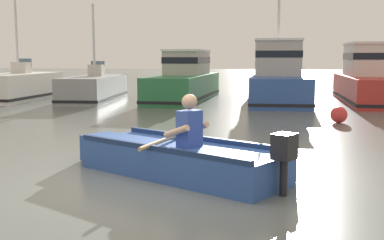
{
  "coord_description": "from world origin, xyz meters",
  "views": [
    {
      "loc": [
        1.66,
        -6.25,
        1.71
      ],
      "look_at": [
        0.18,
        2.56,
        0.55
      ],
      "focal_mm": 45.92,
      "sensor_mm": 36.0,
      "label": 1
    }
  ],
  "objects_px": {
    "moored_boat_grey": "(94,89)",
    "mooring_buoy": "(339,115)",
    "moored_boat_white": "(18,87)",
    "moored_boat_green": "(185,81)",
    "rowboat_with_person": "(178,158)",
    "moored_boat_blue": "(277,80)",
    "moored_boat_red": "(369,80)"
  },
  "relations": [
    {
      "from": "rowboat_with_person",
      "to": "moored_boat_grey",
      "type": "bearing_deg",
      "value": 116.16
    },
    {
      "from": "moored_boat_white",
      "to": "moored_boat_green",
      "type": "xyz_separation_m",
      "value": [
        6.45,
        1.27,
        0.24
      ]
    },
    {
      "from": "rowboat_with_person",
      "to": "moored_boat_green",
      "type": "relative_size",
      "value": 0.54
    },
    {
      "from": "moored_boat_blue",
      "to": "moored_boat_red",
      "type": "height_order",
      "value": "moored_boat_blue"
    },
    {
      "from": "moored_boat_red",
      "to": "mooring_buoy",
      "type": "relative_size",
      "value": 14.93
    },
    {
      "from": "rowboat_with_person",
      "to": "moored_boat_white",
      "type": "xyz_separation_m",
      "value": [
        -8.59,
        10.99,
        0.26
      ]
    },
    {
      "from": "moored_boat_white",
      "to": "moored_boat_blue",
      "type": "relative_size",
      "value": 0.92
    },
    {
      "from": "moored_boat_red",
      "to": "moored_boat_blue",
      "type": "bearing_deg",
      "value": -162.22
    },
    {
      "from": "moored_boat_green",
      "to": "moored_boat_blue",
      "type": "distance_m",
      "value": 3.73
    },
    {
      "from": "moored_boat_white",
      "to": "rowboat_with_person",
      "type": "bearing_deg",
      "value": -52.0
    },
    {
      "from": "moored_boat_white",
      "to": "moored_boat_blue",
      "type": "height_order",
      "value": "moored_boat_white"
    },
    {
      "from": "moored_boat_white",
      "to": "moored_boat_grey",
      "type": "bearing_deg",
      "value": 5.75
    },
    {
      "from": "mooring_buoy",
      "to": "moored_boat_blue",
      "type": "bearing_deg",
      "value": 106.93
    },
    {
      "from": "moored_boat_white",
      "to": "moored_boat_green",
      "type": "height_order",
      "value": "moored_boat_white"
    },
    {
      "from": "rowboat_with_person",
      "to": "moored_boat_blue",
      "type": "bearing_deg",
      "value": 82.62
    },
    {
      "from": "moored_boat_grey",
      "to": "mooring_buoy",
      "type": "relative_size",
      "value": 11.47
    },
    {
      "from": "mooring_buoy",
      "to": "moored_boat_red",
      "type": "bearing_deg",
      "value": 73.55
    },
    {
      "from": "moored_boat_green",
      "to": "mooring_buoy",
      "type": "xyz_separation_m",
      "value": [
        5.16,
        -6.09,
        -0.53
      ]
    },
    {
      "from": "moored_boat_grey",
      "to": "moored_boat_red",
      "type": "xyz_separation_m",
      "value": [
        10.4,
        1.08,
        0.36
      ]
    },
    {
      "from": "moored_boat_green",
      "to": "moored_boat_blue",
      "type": "xyz_separation_m",
      "value": [
        3.6,
        -0.98,
        0.12
      ]
    },
    {
      "from": "moored_boat_green",
      "to": "moored_boat_white",
      "type": "bearing_deg",
      "value": -168.82
    },
    {
      "from": "moored_boat_white",
      "to": "moored_boat_grey",
      "type": "xyz_separation_m",
      "value": [
        3.04,
        0.31,
        -0.05
      ]
    },
    {
      "from": "moored_boat_green",
      "to": "moored_boat_blue",
      "type": "bearing_deg",
      "value": -15.18
    },
    {
      "from": "moored_boat_grey",
      "to": "moored_boat_blue",
      "type": "height_order",
      "value": "moored_boat_blue"
    },
    {
      "from": "rowboat_with_person",
      "to": "moored_boat_red",
      "type": "xyz_separation_m",
      "value": [
        4.85,
        12.37,
        0.57
      ]
    },
    {
      "from": "moored_boat_white",
      "to": "moored_boat_red",
      "type": "xyz_separation_m",
      "value": [
        13.44,
        1.38,
        0.32
      ]
    },
    {
      "from": "moored_boat_grey",
      "to": "moored_boat_red",
      "type": "relative_size",
      "value": 0.77
    },
    {
      "from": "moored_boat_red",
      "to": "mooring_buoy",
      "type": "xyz_separation_m",
      "value": [
        -1.83,
        -6.2,
        -0.61
      ]
    },
    {
      "from": "rowboat_with_person",
      "to": "moored_boat_blue",
      "type": "relative_size",
      "value": 0.69
    },
    {
      "from": "moored_boat_grey",
      "to": "moored_boat_white",
      "type": "bearing_deg",
      "value": -174.25
    },
    {
      "from": "moored_boat_blue",
      "to": "moored_boat_red",
      "type": "xyz_separation_m",
      "value": [
        3.39,
        1.09,
        -0.04
      ]
    },
    {
      "from": "moored_boat_green",
      "to": "moored_boat_red",
      "type": "xyz_separation_m",
      "value": [
        6.99,
        0.11,
        0.08
      ]
    }
  ]
}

